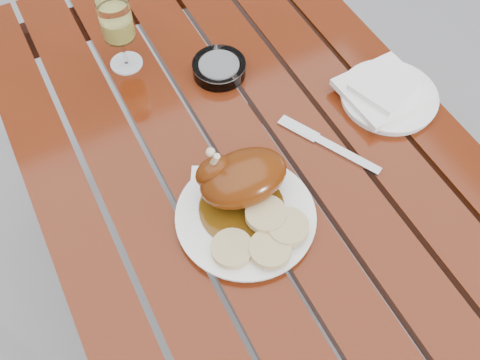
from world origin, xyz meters
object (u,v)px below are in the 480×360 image
ashtray (219,68)px  side_plate (389,97)px  table (240,227)px  dinner_plate (246,217)px  wine_glass (120,35)px

ashtray → side_plate: bearing=-39.5°
ashtray → table: bearing=-102.9°
dinner_plate → wine_glass: wine_glass is taller
table → wine_glass: bearing=113.6°
dinner_plate → side_plate: bearing=16.2°
table → ashtray: (0.04, 0.17, 0.39)m
side_plate → ashtray: bearing=140.5°
side_plate → dinner_plate: bearing=-163.8°
wine_glass → side_plate: wine_glass is taller
wine_glass → ashtray: (0.16, -0.12, -0.07)m
table → wine_glass: (-0.12, 0.29, 0.46)m
table → side_plate: size_ratio=6.08×
dinner_plate → side_plate: same height
wine_glass → side_plate: (0.44, -0.34, -0.07)m
ashtray → wine_glass: bearing=144.8°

